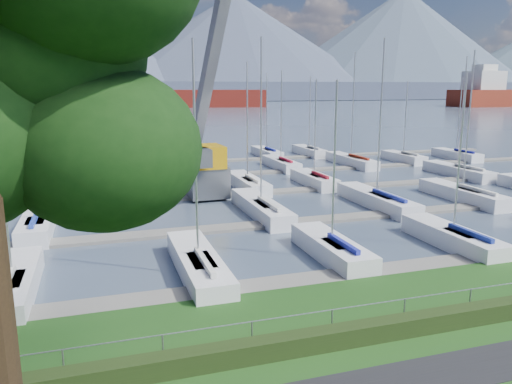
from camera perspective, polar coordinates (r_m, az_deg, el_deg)
name	(u,v)px	position (r m, az deg, el deg)	size (l,w,h in m)	color
path	(403,381)	(17.18, 16.50, -20.03)	(160.00, 2.00, 0.04)	black
water	(111,105)	(275.15, -16.22, 9.54)	(800.00, 540.00, 0.20)	#475569
hedge	(362,333)	(18.91, 12.00, -15.46)	(80.00, 0.70, 0.70)	#213112
fence	(357,306)	(18.85, 11.50, -12.65)	(0.04, 0.04, 80.00)	gray
foothill	(107,91)	(344.97, -16.67, 10.98)	(900.00, 80.00, 12.00)	#464F67
mountains	(111,37)	(421.47, -16.25, 16.64)	(1190.00, 360.00, 115.00)	#425161
docks	(206,197)	(42.75, -5.74, -0.52)	(90.00, 41.60, 0.25)	slate
crane	(208,130)	(42.78, -5.49, 7.02)	(5.72, 13.23, 22.35)	slate
cargo_ship_mid	(158,98)	(238.16, -11.16, 10.45)	(92.31, 37.53, 21.50)	maroon
sailboat_fleet	(169,129)	(43.96, -9.94, 7.11)	(75.25, 49.52, 13.43)	#A31C15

